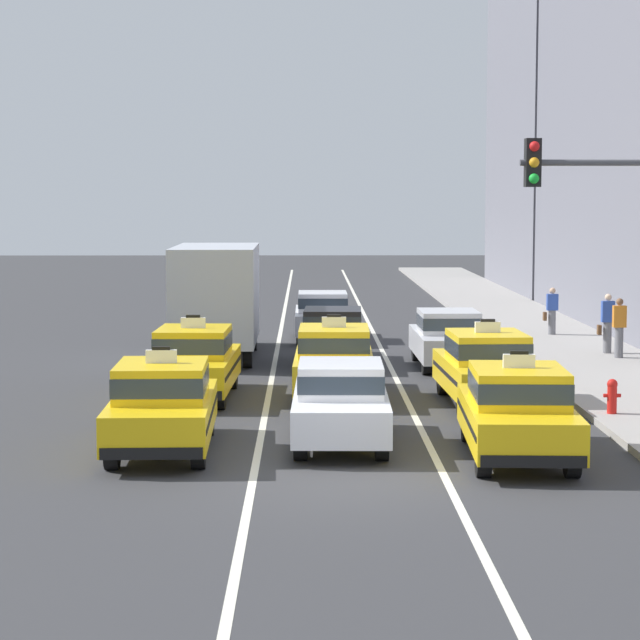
{
  "coord_description": "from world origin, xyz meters",
  "views": [
    {
      "loc": [
        -0.72,
        -20.48,
        4.67
      ],
      "look_at": [
        -0.33,
        13.96,
        1.3
      ],
      "focal_mm": 71.02,
      "sensor_mm": 36.0,
      "label": 1
    }
  ],
  "objects_px": {
    "taxi_center_second": "(334,360)",
    "pedestrian_by_storefront": "(607,323)",
    "taxi_left_nearest": "(162,405)",
    "box_truck_left_third": "(218,296)",
    "sedan_center_nearest": "(341,401)",
    "traffic_light_pole": "(634,250)",
    "pedestrian_mid_block": "(619,328)",
    "sedan_center_third": "(333,335)",
    "sedan_center_fourth": "(323,314)",
    "sedan_right_third": "(448,337)",
    "taxi_left_second": "(194,361)",
    "fire_hydrant": "(612,395)",
    "taxi_right_nearest": "(518,410)",
    "taxi_right_second": "(486,367)",
    "pedestrian_trailing": "(552,311)"
  },
  "relations": [
    {
      "from": "sedan_center_third",
      "to": "sedan_center_fourth",
      "type": "distance_m",
      "value": 6.06
    },
    {
      "from": "taxi_left_nearest",
      "to": "sedan_center_fourth",
      "type": "relative_size",
      "value": 1.07
    },
    {
      "from": "sedan_center_nearest",
      "to": "sedan_center_third",
      "type": "bearing_deg",
      "value": 89.52
    },
    {
      "from": "taxi_center_second",
      "to": "pedestrian_by_storefront",
      "type": "relative_size",
      "value": 2.67
    },
    {
      "from": "taxi_left_nearest",
      "to": "taxi_right_nearest",
      "type": "relative_size",
      "value": 0.99
    },
    {
      "from": "taxi_left_second",
      "to": "fire_hydrant",
      "type": "bearing_deg",
      "value": -18.33
    },
    {
      "from": "pedestrian_mid_block",
      "to": "pedestrian_trailing",
      "type": "height_order",
      "value": "pedestrian_mid_block"
    },
    {
      "from": "sedan_center_third",
      "to": "traffic_light_pole",
      "type": "distance_m",
      "value": 15.82
    },
    {
      "from": "sedan_right_third",
      "to": "pedestrian_trailing",
      "type": "distance_m",
      "value": 8.15
    },
    {
      "from": "taxi_center_second",
      "to": "sedan_right_third",
      "type": "xyz_separation_m",
      "value": [
        3.24,
        5.12,
        -0.03
      ]
    },
    {
      "from": "box_truck_left_third",
      "to": "taxi_center_second",
      "type": "bearing_deg",
      "value": -66.86
    },
    {
      "from": "sedan_center_fourth",
      "to": "pedestrian_trailing",
      "type": "bearing_deg",
      "value": 2.74
    },
    {
      "from": "pedestrian_trailing",
      "to": "box_truck_left_third",
      "type": "bearing_deg",
      "value": -156.64
    },
    {
      "from": "pedestrian_by_storefront",
      "to": "taxi_center_second",
      "type": "bearing_deg",
      "value": -138.53
    },
    {
      "from": "taxi_right_second",
      "to": "pedestrian_by_storefront",
      "type": "distance_m",
      "value": 9.53
    },
    {
      "from": "taxi_right_nearest",
      "to": "sedan_right_third",
      "type": "relative_size",
      "value": 1.07
    },
    {
      "from": "taxi_center_second",
      "to": "sedan_center_fourth",
      "type": "xyz_separation_m",
      "value": [
        -0.11,
        11.75,
        -0.03
      ]
    },
    {
      "from": "sedan_center_nearest",
      "to": "taxi_left_nearest",
      "type": "bearing_deg",
      "value": -169.76
    },
    {
      "from": "sedan_center_fourth",
      "to": "sedan_right_third",
      "type": "distance_m",
      "value": 7.42
    },
    {
      "from": "taxi_right_second",
      "to": "pedestrian_by_storefront",
      "type": "bearing_deg",
      "value": 60.54
    },
    {
      "from": "taxi_left_second",
      "to": "taxi_center_second",
      "type": "height_order",
      "value": "same"
    },
    {
      "from": "pedestrian_by_storefront",
      "to": "pedestrian_mid_block",
      "type": "bearing_deg",
      "value": -85.46
    },
    {
      "from": "sedan_center_fourth",
      "to": "taxi_right_second",
      "type": "bearing_deg",
      "value": -74.86
    },
    {
      "from": "sedan_center_nearest",
      "to": "pedestrian_mid_block",
      "type": "xyz_separation_m",
      "value": [
        8.16,
        11.74,
        0.15
      ]
    },
    {
      "from": "sedan_right_third",
      "to": "pedestrian_by_storefront",
      "type": "xyz_separation_m",
      "value": [
        4.84,
        2.02,
        0.17
      ]
    },
    {
      "from": "pedestrian_mid_block",
      "to": "taxi_left_nearest",
      "type": "bearing_deg",
      "value": -132.85
    },
    {
      "from": "box_truck_left_third",
      "to": "sedan_center_fourth",
      "type": "height_order",
      "value": "box_truck_left_third"
    },
    {
      "from": "sedan_center_nearest",
      "to": "fire_hydrant",
      "type": "height_order",
      "value": "sedan_center_nearest"
    },
    {
      "from": "taxi_right_second",
      "to": "taxi_right_nearest",
      "type": "bearing_deg",
      "value": -92.65
    },
    {
      "from": "taxi_left_nearest",
      "to": "pedestrian_trailing",
      "type": "relative_size",
      "value": 2.99
    },
    {
      "from": "sedan_center_fourth",
      "to": "traffic_light_pole",
      "type": "xyz_separation_m",
      "value": [
        4.66,
        -20.94,
        2.97
      ]
    },
    {
      "from": "taxi_left_nearest",
      "to": "pedestrian_mid_block",
      "type": "relative_size",
      "value": 2.74
    },
    {
      "from": "sedan_center_nearest",
      "to": "pedestrian_by_storefront",
      "type": "relative_size",
      "value": 2.52
    },
    {
      "from": "sedan_right_third",
      "to": "taxi_center_second",
      "type": "bearing_deg",
      "value": -122.29
    },
    {
      "from": "taxi_left_nearest",
      "to": "box_truck_left_third",
      "type": "relative_size",
      "value": 0.66
    },
    {
      "from": "taxi_left_nearest",
      "to": "sedan_center_nearest",
      "type": "xyz_separation_m",
      "value": [
        3.28,
        0.59,
        -0.03
      ]
    },
    {
      "from": "taxi_left_nearest",
      "to": "taxi_center_second",
      "type": "bearing_deg",
      "value": 62.33
    },
    {
      "from": "pedestrian_mid_block",
      "to": "taxi_right_nearest",
      "type": "bearing_deg",
      "value": -111.14
    },
    {
      "from": "box_truck_left_third",
      "to": "pedestrian_by_storefront",
      "type": "relative_size",
      "value": 4.05
    },
    {
      "from": "sedan_center_nearest",
      "to": "traffic_light_pole",
      "type": "distance_m",
      "value": 6.48
    },
    {
      "from": "box_truck_left_third",
      "to": "taxi_center_second",
      "type": "height_order",
      "value": "box_truck_left_third"
    },
    {
      "from": "pedestrian_mid_block",
      "to": "pedestrian_by_storefront",
      "type": "height_order",
      "value": "pedestrian_by_storefront"
    },
    {
      "from": "sedan_right_third",
      "to": "pedestrian_trailing",
      "type": "bearing_deg",
      "value": 59.01
    },
    {
      "from": "sedan_center_fourth",
      "to": "pedestrian_by_storefront",
      "type": "relative_size",
      "value": 2.5
    },
    {
      "from": "taxi_left_nearest",
      "to": "pedestrian_by_storefront",
      "type": "distance_m",
      "value": 17.56
    },
    {
      "from": "taxi_right_nearest",
      "to": "fire_hydrant",
      "type": "bearing_deg",
      "value": 55.73
    },
    {
      "from": "sedan_center_fourth",
      "to": "traffic_light_pole",
      "type": "height_order",
      "value": "traffic_light_pole"
    },
    {
      "from": "fire_hydrant",
      "to": "taxi_right_nearest",
      "type": "bearing_deg",
      "value": -124.27
    },
    {
      "from": "taxi_center_second",
      "to": "pedestrian_trailing",
      "type": "xyz_separation_m",
      "value": [
        7.43,
        12.11,
        0.04
      ]
    },
    {
      "from": "pedestrian_trailing",
      "to": "traffic_light_pole",
      "type": "relative_size",
      "value": 0.28
    }
  ]
}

